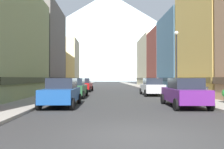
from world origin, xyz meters
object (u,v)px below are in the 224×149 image
Objects in this scene: car_left_1 at (75,88)px; streetlamp_right at (176,53)px; trash_bin_right at (204,93)px; car_left_2 at (84,85)px; car_right_0 at (184,92)px; pedestrian_0 at (158,84)px; car_right_1 at (152,87)px; car_left_0 at (62,92)px.

car_left_1 is 9.69m from streetlamp_right.
streetlamp_right reaches higher than trash_bin_right.
car_left_1 is at bearing -89.99° from car_left_2.
car_right_0 is 17.26m from pedestrian_0.
car_left_2 and car_right_0 have the same top height.
pedestrian_0 reaches higher than car_left_1.
car_left_2 is 16.88m from trash_bin_right.
streetlamp_right is (-1.00, 3.33, 3.34)m from trash_bin_right.
pedestrian_0 is (2.45, 7.80, 0.03)m from car_right_1.
streetlamp_right is (1.55, 6.21, 3.09)m from car_right_0.
car_right_0 is 9.29m from car_right_1.
car_left_2 is at bearing 132.04° from streetlamp_right.
car_left_2 is at bearing 114.91° from car_right_0.
car_left_0 is at bearing -121.39° from pedestrian_0.
car_left_2 and car_right_1 have the same top height.
pedestrian_0 is 0.29× the size of streetlamp_right.
trash_bin_right is at bearing -21.85° from car_left_1.
car_left_2 is at bearing 137.05° from car_right_1.
pedestrian_0 reaches higher than car_left_0.
streetlamp_right is at bearing 75.97° from car_right_0.
car_left_1 is at bearing 90.01° from car_left_0.
trash_bin_right is (10.15, 2.27, -0.26)m from car_left_0.
car_left_0 is 0.75× the size of streetlamp_right.
car_right_0 is at bearing -4.61° from car_left_0.
car_right_1 is 6.90m from trash_bin_right.
trash_bin_right is 14.21m from pedestrian_0.
car_left_2 is (-0.00, 9.41, 0.00)m from car_left_1.
car_right_1 is at bearing 116.76° from streetlamp_right.
pedestrian_0 reaches higher than car_right_0.
streetlamp_right is at bearing 31.46° from car_left_0.
car_right_1 is at bearing 48.79° from car_left_0.
car_left_1 reaches higher than trash_bin_right.
car_right_0 is 3.86m from trash_bin_right.
car_left_0 and car_right_1 have the same top height.
pedestrian_0 is 11.33m from streetlamp_right.
streetlamp_right is at bearing -63.24° from car_right_1.
car_right_0 is at bearing -131.56° from trash_bin_right.
pedestrian_0 is (-0.10, 14.21, 0.29)m from trash_bin_right.
car_right_0 reaches higher than trash_bin_right.
streetlamp_right reaches higher than car_left_2.
car_left_2 is 10.38m from car_right_1.
car_right_1 is 8.17m from pedestrian_0.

